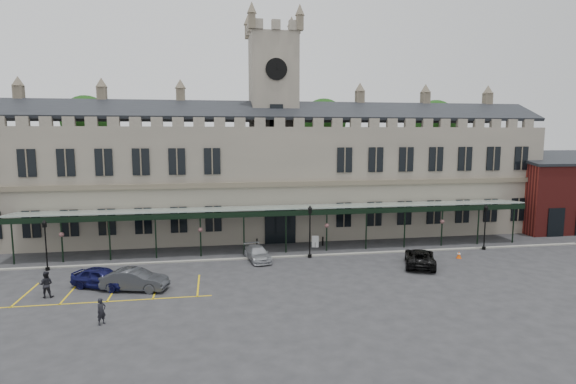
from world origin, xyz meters
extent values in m
plane|color=#28292B|center=(0.00, 0.00, 0.00)|extent=(140.00, 140.00, 0.00)
cube|color=slate|center=(0.00, 16.00, 6.00)|extent=(60.00, 10.00, 12.00)
cube|color=brown|center=(0.00, 10.82, 6.20)|extent=(60.00, 0.35, 0.50)
cube|color=black|center=(0.00, 13.50, 13.80)|extent=(60.00, 4.77, 2.20)
cube|color=black|center=(0.00, 18.50, 13.80)|extent=(60.00, 4.77, 2.20)
cube|color=black|center=(0.00, 10.90, 1.90)|extent=(3.20, 0.18, 3.80)
cube|color=slate|center=(0.00, 16.00, 11.00)|extent=(5.00, 5.00, 22.00)
cylinder|color=silver|center=(0.00, 13.44, 18.00)|extent=(2.20, 0.12, 2.20)
cylinder|color=black|center=(0.00, 13.37, 18.00)|extent=(2.30, 0.04, 2.30)
cube|color=black|center=(0.00, 13.44, 13.00)|extent=(1.40, 0.12, 2.80)
cube|color=#8C9E93|center=(0.00, 9.00, 4.10)|extent=(50.00, 4.00, 0.40)
cube|color=black|center=(0.00, 7.00, 3.85)|extent=(50.00, 0.18, 0.50)
cube|color=maroon|center=(34.00, 13.00, 4.00)|extent=(12.00, 8.00, 8.00)
cube|color=black|center=(34.00, 13.00, 8.50)|extent=(12.40, 8.36, 1.47)
cube|color=gray|center=(0.00, 5.50, 0.06)|extent=(60.00, 0.40, 0.12)
cylinder|color=#332314|center=(-22.00, 25.00, 6.00)|extent=(0.70, 0.70, 12.00)
sphere|color=#10330E|center=(-22.00, 25.00, 13.00)|extent=(6.00, 6.00, 6.00)
cylinder|color=#332314|center=(8.00, 25.00, 6.00)|extent=(0.70, 0.70, 12.00)
sphere|color=#10330E|center=(8.00, 25.00, 13.00)|extent=(6.00, 6.00, 6.00)
cylinder|color=#332314|center=(24.00, 25.00, 6.00)|extent=(0.70, 0.70, 12.00)
sphere|color=#10330E|center=(24.00, 25.00, 13.00)|extent=(6.00, 6.00, 6.00)
cylinder|color=black|center=(-20.49, 4.82, 0.14)|extent=(0.33, 0.33, 0.28)
cylinder|color=black|center=(-20.49, 4.82, 1.85)|extent=(0.11, 0.11, 3.70)
cube|color=black|center=(-20.49, 4.82, 3.84)|extent=(0.26, 0.26, 0.37)
cone|color=black|center=(-20.49, 4.82, 4.17)|extent=(0.41, 0.41, 0.28)
cylinder|color=black|center=(1.87, 5.08, 0.16)|extent=(0.38, 0.38, 0.31)
cylinder|color=black|center=(1.87, 5.08, 2.09)|extent=(0.13, 0.13, 4.18)
cube|color=black|center=(1.87, 5.08, 4.34)|extent=(0.29, 0.29, 0.42)
cone|color=black|center=(1.87, 5.08, 4.71)|extent=(0.46, 0.46, 0.31)
cylinder|color=black|center=(19.35, 5.06, 0.15)|extent=(0.35, 0.35, 0.29)
cylinder|color=black|center=(19.35, 5.06, 1.93)|extent=(0.12, 0.12, 3.87)
cube|color=black|center=(19.35, 5.06, 4.01)|extent=(0.27, 0.27, 0.39)
cone|color=black|center=(19.35, 5.06, 4.35)|extent=(0.43, 0.43, 0.29)
cube|color=#F55107|center=(15.25, 2.58, 0.02)|extent=(0.36, 0.36, 0.04)
cone|color=#F55107|center=(15.25, 2.58, 0.33)|extent=(0.41, 0.41, 0.66)
cylinder|color=silver|center=(15.25, 2.58, 0.42)|extent=(0.27, 0.27, 0.09)
cylinder|color=black|center=(3.21, 8.66, 0.25)|extent=(0.06, 0.06, 0.49)
cube|color=silver|center=(3.21, 8.66, 0.59)|extent=(0.69, 0.16, 1.19)
cylinder|color=black|center=(-2.54, 9.73, 0.44)|extent=(0.16, 0.16, 0.88)
cylinder|color=black|center=(4.14, 9.27, 0.46)|extent=(0.16, 0.16, 0.91)
imported|color=#0E0F3E|center=(-15.00, -0.39, 0.77)|extent=(4.83, 3.60, 1.53)
imported|color=#35373C|center=(-12.49, -1.34, 0.78)|extent=(4.96, 2.73, 1.55)
imported|color=#A0A3A8|center=(-2.95, 4.96, 0.62)|extent=(2.49, 4.54, 1.25)
imported|color=black|center=(10.68, 0.99, 0.72)|extent=(4.24, 5.74, 1.45)
imported|color=black|center=(-13.44, -7.21, 0.81)|extent=(0.68, 0.70, 1.62)
imported|color=black|center=(-18.30, -1.86, 0.93)|extent=(0.91, 0.71, 1.85)
camera|label=1|loc=(-6.71, -34.17, 11.22)|focal=28.00mm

